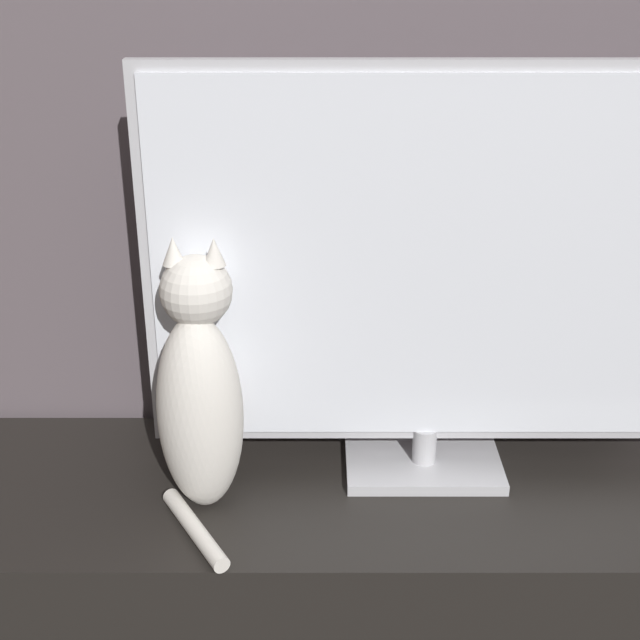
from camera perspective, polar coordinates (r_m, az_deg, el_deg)
The scene contains 4 objects.
wall_back at distance 1.62m, azimuth -1.89°, elevation 18.79°, with size 4.80×0.05×2.60m.
tv_stand at distance 1.79m, azimuth -1.74°, elevation -17.49°, with size 1.52×0.47×0.53m.
tv at distance 1.50m, azimuth 7.46°, elevation 2.88°, with size 0.98×0.17×0.73m.
cat at distance 1.48m, azimuth -7.54°, elevation -4.62°, with size 0.15×0.28×0.48m.
Camera 1 is at (0.06, -0.39, 1.45)m, focal length 50.00 mm.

